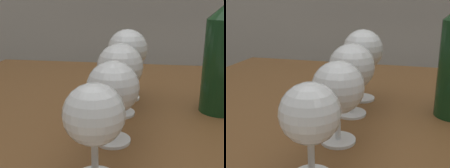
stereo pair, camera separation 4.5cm
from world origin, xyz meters
TOP-DOWN VIEW (x-y plane):
  - dining_table at (0.00, 0.00)m, footprint 1.11×0.80m
  - wine_glass_merlot at (-0.07, -0.29)m, footprint 0.08×0.08m
  - wine_glass_cabernet at (-0.06, -0.18)m, footprint 0.08×0.08m
  - wine_glass_white at (-0.07, -0.06)m, footprint 0.09×0.09m
  - wine_glass_pinot at (-0.06, 0.03)m, footprint 0.09×0.09m
  - wine_bottle at (0.13, -0.01)m, footprint 0.08×0.08m

SIDE VIEW (x-z plane):
  - dining_table at x=0.00m, z-range 0.27..1.02m
  - wine_glass_merlot at x=-0.07m, z-range 0.78..0.91m
  - wine_glass_cabernet at x=-0.06m, z-range 0.78..0.91m
  - wine_glass_white at x=-0.07m, z-range 0.78..0.92m
  - wine_glass_pinot at x=-0.06m, z-range 0.78..0.94m
  - wine_bottle at x=0.13m, z-range 0.71..1.03m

